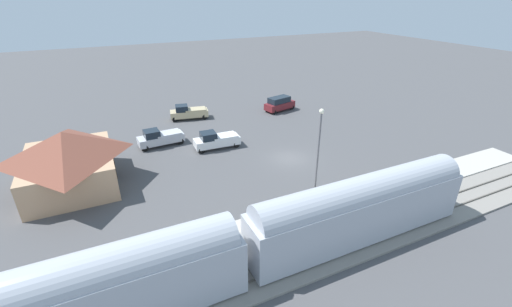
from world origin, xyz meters
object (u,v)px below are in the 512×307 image
(light_pole_near_platform, at_px, (319,142))
(station_building, at_px, (68,158))
(pickup_tan, at_px, (188,112))
(pickup_silver, at_px, (160,138))
(suv_maroon, at_px, (280,104))
(pickup_white, at_px, (216,140))
(pedestrian_on_platform, at_px, (324,198))

(light_pole_near_platform, bearing_deg, station_building, 61.33)
(pickup_tan, height_order, pickup_silver, same)
(pickup_tan, height_order, suv_maroon, suv_maroon)
(suv_maroon, bearing_deg, pickup_tan, 80.19)
(pickup_white, height_order, suv_maroon, suv_maroon)
(station_building, bearing_deg, pickup_silver, -58.10)
(suv_maroon, distance_m, light_pole_near_platform, 24.50)
(light_pole_near_platform, bearing_deg, pickup_silver, 32.58)
(pickup_tan, distance_m, pickup_white, 11.47)
(station_building, distance_m, pickup_white, 15.75)
(station_building, height_order, pickup_white, station_building)
(pickup_tan, relative_size, pickup_silver, 1.03)
(pickup_silver, relative_size, light_pole_near_platform, 0.67)
(pickup_tan, distance_m, light_pole_near_platform, 25.85)
(pedestrian_on_platform, relative_size, pickup_white, 0.31)
(pedestrian_on_platform, bearing_deg, light_pole_near_platform, -20.10)
(pickup_white, xyz_separation_m, suv_maroon, (9.05, -13.70, 0.12))
(pickup_tan, relative_size, suv_maroon, 1.09)
(station_building, height_order, pedestrian_on_platform, station_building)
(station_building, xyz_separation_m, pedestrian_on_platform, (-13.91, -19.49, -1.65))
(pedestrian_on_platform, xyz_separation_m, pickup_tan, (27.68, 4.28, -0.25))
(station_building, distance_m, pedestrian_on_platform, 24.00)
(pedestrian_on_platform, bearing_deg, pickup_silver, 26.64)
(pickup_tan, xyz_separation_m, pickup_white, (-11.47, -0.25, 0.00))
(suv_maroon, relative_size, pickup_silver, 0.95)
(station_building, xyz_separation_m, suv_maroon, (11.36, -29.16, -1.78))
(pickup_white, relative_size, suv_maroon, 1.05)
(pickup_tan, distance_m, suv_maroon, 14.15)
(pickup_white, bearing_deg, suv_maroon, -56.54)
(station_building, height_order, pickup_silver, station_building)
(light_pole_near_platform, bearing_deg, pickup_tan, 11.91)
(suv_maroon, distance_m, pickup_silver, 20.36)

